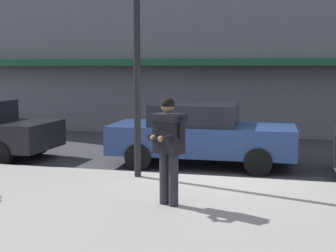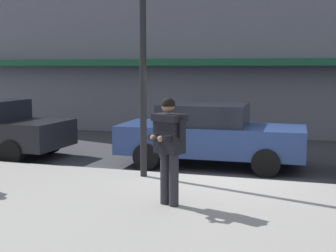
# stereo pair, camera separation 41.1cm
# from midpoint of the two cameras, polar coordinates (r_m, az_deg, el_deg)

# --- Properties ---
(ground_plane) EXTENTS (80.00, 80.00, 0.00)m
(ground_plane) POSITION_cam_midpoint_polar(r_m,az_deg,el_deg) (10.22, 7.97, -6.64)
(ground_plane) COLOR #333338
(sidewalk) EXTENTS (32.00, 5.30, 0.14)m
(sidewalk) POSITION_cam_midpoint_polar(r_m,az_deg,el_deg) (7.37, 12.25, -11.65)
(sidewalk) COLOR gray
(sidewalk) RESTS_ON ground
(curb_paint_line) EXTENTS (28.00, 0.12, 0.01)m
(curb_paint_line) POSITION_cam_midpoint_polar(r_m,az_deg,el_deg) (10.17, 13.63, -6.83)
(curb_paint_line) COLOR silver
(curb_paint_line) RESTS_ON ground
(parked_sedan_mid) EXTENTS (4.54, 2.02, 1.54)m
(parked_sedan_mid) POSITION_cam_midpoint_polar(r_m,az_deg,el_deg) (11.58, 6.10, -1.00)
(parked_sedan_mid) COLOR navy
(parked_sedan_mid) RESTS_ON ground
(man_texting_on_phone) EXTENTS (0.62, 0.65, 1.81)m
(man_texting_on_phone) POSITION_cam_midpoint_polar(r_m,az_deg,el_deg) (7.69, 1.64, -1.64)
(man_texting_on_phone) COLOR #23232B
(man_texting_on_phone) RESTS_ON sidewalk
(street_lamp_post) EXTENTS (0.36, 0.36, 4.88)m
(street_lamp_post) POSITION_cam_midpoint_polar(r_m,az_deg,el_deg) (9.71, -1.87, 11.38)
(street_lamp_post) COLOR black
(street_lamp_post) RESTS_ON sidewalk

